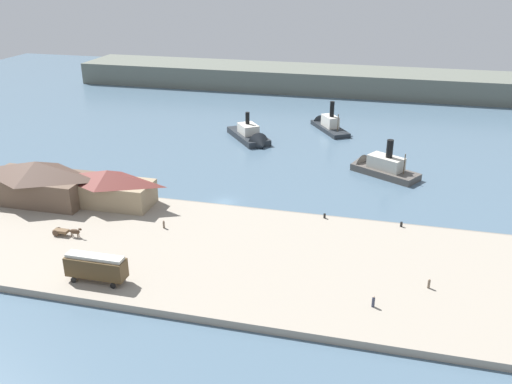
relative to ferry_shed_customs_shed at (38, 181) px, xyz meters
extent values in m
plane|color=slate|center=(35.55, 10.71, -5.42)|extent=(320.00, 320.00, 0.00)
cube|color=#9E9384|center=(35.55, -11.29, -4.82)|extent=(110.00, 36.00, 1.20)
cube|color=gray|center=(35.55, 7.11, -4.92)|extent=(110.00, 0.80, 1.00)
cube|color=brown|center=(0.00, 0.00, -1.53)|extent=(20.07, 9.88, 5.39)
pyramid|color=#473328|center=(0.00, 0.00, 2.63)|extent=(20.47, 10.37, 2.92)
cube|color=#998466|center=(14.49, 1.78, -1.83)|extent=(17.33, 7.56, 4.79)
pyramid|color=maroon|center=(14.49, 1.78, 1.75)|extent=(17.67, 7.94, 2.36)
cube|color=#4C381E|center=(26.33, -24.58, -1.82)|extent=(9.30, 2.64, 3.01)
cube|color=beige|center=(26.33, -24.58, -0.06)|extent=(8.93, 1.85, 0.50)
cylinder|color=black|center=(29.58, -23.26, -3.77)|extent=(0.90, 0.18, 0.90)
cylinder|color=black|center=(29.58, -25.90, -3.77)|extent=(0.90, 0.18, 0.90)
cylinder|color=black|center=(23.07, -23.26, -3.77)|extent=(0.90, 0.18, 0.90)
cylinder|color=black|center=(23.07, -25.90, -3.77)|extent=(0.90, 0.18, 0.90)
cube|color=brown|center=(12.65, -12.65, -3.37)|extent=(2.61, 1.26, 0.50)
cylinder|color=#4C3828|center=(11.87, -12.02, -3.62)|extent=(1.20, 0.10, 1.20)
cylinder|color=#4C3828|center=(11.87, -13.28, -3.62)|extent=(1.20, 0.10, 1.20)
ellipsoid|color=#473323|center=(15.36, -12.65, -3.12)|extent=(2.00, 0.70, 0.90)
ellipsoid|color=#473323|center=(16.46, -12.65, -2.57)|extent=(0.70, 0.32, 0.44)
cylinder|color=#473323|center=(15.96, -12.45, -3.72)|extent=(0.16, 0.16, 1.00)
cylinder|color=#473323|center=(15.96, -12.85, -3.72)|extent=(0.16, 0.16, 1.00)
cylinder|color=#473323|center=(14.76, -12.45, -3.72)|extent=(0.16, 0.16, 1.00)
cylinder|color=#473323|center=(14.76, -12.85, -3.72)|extent=(0.16, 0.16, 1.00)
cylinder|color=#6B5B4C|center=(74.87, -14.30, -3.56)|extent=(0.39, 0.39, 1.33)
sphere|color=#CCA889|center=(74.87, -14.30, -2.77)|extent=(0.24, 0.24, 0.24)
cylinder|color=#33384C|center=(67.14, -21.16, -3.49)|extent=(0.43, 0.43, 1.47)
sphere|color=#CCA889|center=(67.14, -21.16, -2.62)|extent=(0.27, 0.27, 0.27)
cylinder|color=#6B5B4C|center=(29.05, -5.55, -3.57)|extent=(0.38, 0.38, 1.31)
sphere|color=#CCA889|center=(29.05, -5.55, -2.79)|extent=(0.24, 0.24, 0.24)
cylinder|color=black|center=(56.73, 5.73, -3.77)|extent=(0.44, 0.44, 0.90)
cylinder|color=black|center=(70.77, 5.58, -3.77)|extent=(0.44, 0.44, 0.90)
cube|color=#23282D|center=(50.10, 67.21, -4.81)|extent=(13.16, 16.84, 1.23)
cone|color=#23282D|center=(45.66, 74.29, -4.81)|extent=(5.45, 4.96, 4.55)
cube|color=silver|center=(50.10, 67.21, -2.60)|extent=(5.91, 6.80, 3.18)
cylinder|color=black|center=(50.49, 66.58, 1.19)|extent=(1.27, 1.27, 4.41)
cylinder|color=brown|center=(52.76, 62.96, -1.71)|extent=(0.24, 0.24, 4.97)
cube|color=#514C47|center=(66.97, 34.44, -4.62)|extent=(16.34, 12.90, 1.60)
cone|color=#514C47|center=(60.28, 38.37, -4.62)|extent=(5.07, 5.95, 5.26)
cube|color=beige|center=(66.97, 34.44, -2.34)|extent=(8.93, 7.53, 2.96)
cylinder|color=black|center=(67.49, 34.13, 1.20)|extent=(1.52, 1.52, 4.12)
cylinder|color=brown|center=(70.99, 32.08, -1.46)|extent=(0.24, 0.24, 4.72)
cube|color=#23282D|center=(29.12, 53.57, -4.59)|extent=(15.36, 17.44, 1.66)
cone|color=#23282D|center=(34.22, 46.79, -4.59)|extent=(6.48, 5.94, 5.82)
cube|color=silver|center=(29.12, 53.57, -2.48)|extent=(7.04, 7.38, 2.56)
cylinder|color=black|center=(28.78, 54.02, 0.44)|extent=(1.14, 1.14, 3.27)
cube|color=#60665B|center=(35.55, 120.71, -1.42)|extent=(180.00, 24.00, 8.00)
camera|label=1|loc=(67.06, -87.78, 40.70)|focal=38.53mm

